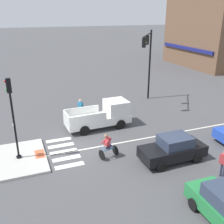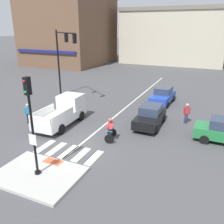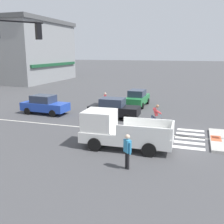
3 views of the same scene
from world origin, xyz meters
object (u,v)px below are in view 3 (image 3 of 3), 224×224
car_black_eastbound_mid (114,108)px  pedestrian_at_curb_left (127,149)px  pedestrian_waiting_far_side (105,100)px  car_green_cross_right (137,98)px  car_blue_eastbound_far (45,105)px  pickup_truck_white_westbound_near (118,131)px  cyclist (155,116)px

car_black_eastbound_mid → pedestrian_at_curb_left: size_ratio=2.46×
pedestrian_at_curb_left → pedestrian_waiting_far_side: same height
car_green_cross_right → car_black_eastbound_mid: same height
car_green_cross_right → pedestrian_at_curb_left: size_ratio=2.48×
car_black_eastbound_mid → car_blue_eastbound_far: bearing=93.8°
pedestrian_at_curb_left → pedestrian_waiting_far_side: 12.63m
pickup_truck_white_westbound_near → car_blue_eastbound_far: bearing=54.8°
car_green_cross_right → pedestrian_at_curb_left: 14.67m
pickup_truck_white_westbound_near → cyclist: 4.88m
car_green_cross_right → car_black_eastbound_mid: bearing=172.0°
car_blue_eastbound_far → pedestrian_at_curb_left: bearing=-131.5°
car_green_cross_right → pedestrian_waiting_far_side: 3.75m
pickup_truck_white_westbound_near → cyclist: size_ratio=3.07×
car_blue_eastbound_far → pedestrian_at_curb_left: 12.99m
car_green_cross_right → car_blue_eastbound_far: (-5.81, 6.98, 0.00)m
car_blue_eastbound_far → pickup_truck_white_westbound_near: (-6.02, -8.53, 0.17)m
car_black_eastbound_mid → pickup_truck_white_westbound_near: (-6.43, -2.31, 0.17)m
pedestrian_waiting_far_side → cyclist: bearing=-128.9°
cyclist → pedestrian_at_curb_left: bearing=178.8°
pedestrian_at_curb_left → car_green_cross_right: bearing=10.8°
pickup_truck_white_westbound_near → pedestrian_at_curb_left: (-2.58, -1.20, 0.00)m
car_green_cross_right → car_blue_eastbound_far: 9.08m
car_green_cross_right → car_blue_eastbound_far: bearing=129.8°
car_black_eastbound_mid → pedestrian_waiting_far_side: (2.52, 1.64, 0.17)m
car_black_eastbound_mid → cyclist: 4.05m
cyclist → pedestrian_at_curb_left: (-7.27, 0.15, 0.11)m
cyclist → pedestrian_at_curb_left: cyclist is taller
pickup_truck_white_westbound_near → pedestrian_waiting_far_side: bearing=23.8°
pedestrian_waiting_far_side → car_green_cross_right: bearing=-39.7°
car_blue_eastbound_far → pedestrian_waiting_far_side: pedestrian_waiting_far_side is taller
pedestrian_at_curb_left → pickup_truck_white_westbound_near: bearing=24.9°
pedestrian_at_curb_left → pedestrian_waiting_far_side: bearing=24.0°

